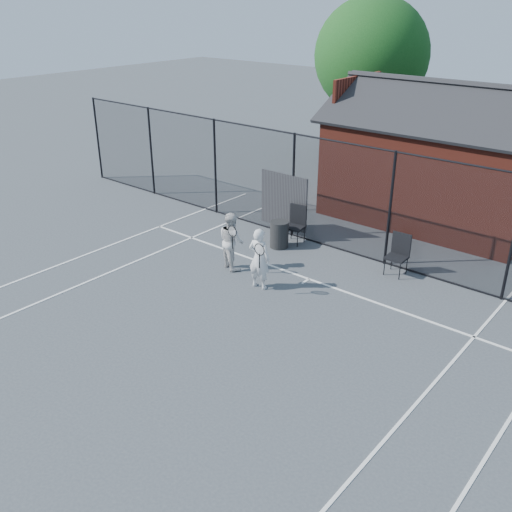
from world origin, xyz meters
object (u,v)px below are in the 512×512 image
Objects in this scene: clubhouse at (437,168)px; player_front at (259,259)px; chair_right at (397,256)px; chair_left at (295,225)px; waste_bin at (279,234)px; player_back at (232,240)px.

clubhouse is 4.29× the size of player_front.
chair_left is at bearing 178.19° from chair_right.
player_front is 2.50m from waste_bin.
chair_left reaches higher than waste_bin.
chair_right is (1.00, -4.40, -1.09)m from clubhouse.
clubhouse is 5.54m from waste_bin.
chair_left is at bearing 82.27° from player_back.
waste_bin is (-2.28, -4.90, -1.23)m from clubhouse.
chair_left reaches higher than chair_right.
waste_bin is at bearing 116.22° from player_front.
player_front reaches higher than chair_right.
clubhouse is 7.26m from player_front.
chair_right is 3.32m from waste_bin.
clubhouse is at bearing 101.03° from chair_right.
player_front is 1.44× the size of chair_left.
chair_left is 1.40× the size of waste_bin.
player_front is 1.48× the size of chair_right.
waste_bin is (-1.09, 2.21, -0.38)m from player_front.
player_back is 1.97× the size of waste_bin.
clubhouse is 5.00m from chair_left.
clubhouse is 6.33× the size of chair_right.
player_front is at bearing -63.78° from waste_bin.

